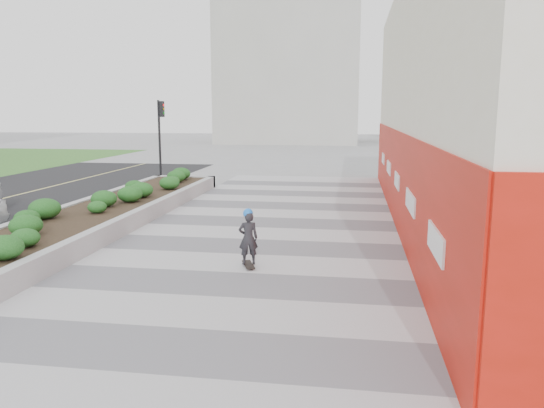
{
  "coord_description": "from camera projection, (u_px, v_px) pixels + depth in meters",
  "views": [
    {
      "loc": [
        2.57,
        -8.71,
        3.6
      ],
      "look_at": [
        0.39,
        5.51,
        1.1
      ],
      "focal_mm": 35.0,
      "sensor_mm": 36.0,
      "label": 1
    }
  ],
  "objects": [
    {
      "name": "walkway",
      "position": [
        239.0,
        268.0,
        12.4
      ],
      "size": [
        8.0,
        36.0,
        0.01
      ],
      "primitive_type": "cube",
      "color": "#A8A8AD",
      "rests_on": "ground"
    },
    {
      "name": "manhole_cover",
      "position": [
        260.0,
        269.0,
        12.33
      ],
      "size": [
        0.44,
        0.44,
        0.01
      ],
      "primitive_type": "cylinder",
      "color": "#595654",
      "rests_on": "ground"
    },
    {
      "name": "skateboarder",
      "position": [
        248.0,
        238.0,
        12.35
      ],
      "size": [
        0.53,
        0.74,
        1.41
      ],
      "rotation": [
        0.0,
        0.0,
        0.36
      ],
      "color": "beige",
      "rests_on": "ground"
    },
    {
      "name": "planter",
      "position": [
        98.0,
        212.0,
        17.05
      ],
      "size": [
        3.0,
        18.0,
        0.9
      ],
      "color": "#9E9EA0",
      "rests_on": "ground"
    },
    {
      "name": "ground",
      "position": [
        204.0,
        316.0,
        9.48
      ],
      "size": [
        160.0,
        160.0,
        0.0
      ],
      "primitive_type": "plane",
      "color": "gray",
      "rests_on": "ground"
    },
    {
      "name": "traffic_signal_near",
      "position": [
        161.0,
        129.0,
        27.13
      ],
      "size": [
        0.33,
        0.28,
        4.2
      ],
      "color": "black",
      "rests_on": "ground"
    },
    {
      "name": "distant_bldg_north_r",
      "position": [
        461.0,
        41.0,
        63.62
      ],
      "size": [
        14.0,
        10.0,
        24.0
      ],
      "primitive_type": "cube",
      "color": "#ADAAA3",
      "rests_on": "ground"
    },
    {
      "name": "distant_bldg_north_l",
      "position": [
        290.0,
        57.0,
        62.08
      ],
      "size": [
        16.0,
        12.0,
        20.0
      ],
      "primitive_type": "cube",
      "color": "#ADAAA3",
      "rests_on": "ground"
    },
    {
      "name": "building",
      "position": [
        497.0,
        100.0,
        16.5
      ],
      "size": [
        6.04,
        24.08,
        8.0
      ],
      "color": "beige",
      "rests_on": "ground"
    }
  ]
}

